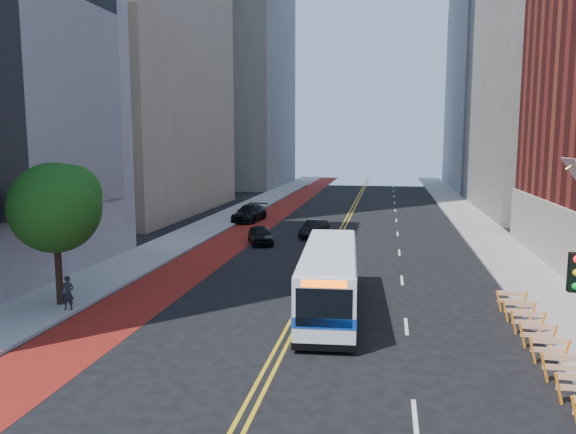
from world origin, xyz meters
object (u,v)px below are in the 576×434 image
(street_tree, at_px, (57,204))
(transit_bus, at_px, (329,278))
(car_a, at_px, (260,235))
(car_c, at_px, (249,213))
(car_b, at_px, (314,229))
(pedestrian, at_px, (68,293))

(street_tree, bearing_deg, transit_bus, 7.30)
(car_a, height_order, car_c, car_c)
(street_tree, relative_size, car_a, 1.67)
(car_b, bearing_deg, car_a, -124.72)
(street_tree, bearing_deg, car_b, 66.35)
(street_tree, distance_m, transit_bus, 13.11)
(transit_bus, height_order, pedestrian, transit_bus)
(street_tree, bearing_deg, pedestrian, -44.57)
(car_a, bearing_deg, pedestrian, -125.40)
(street_tree, distance_m, car_b, 23.64)
(street_tree, bearing_deg, car_c, 86.17)
(car_b, bearing_deg, car_c, 143.48)
(car_a, bearing_deg, car_b, 24.70)
(transit_bus, relative_size, car_b, 2.69)
(car_a, relative_size, car_c, 0.73)
(car_a, bearing_deg, car_c, 87.08)
(transit_bus, xyz_separation_m, car_c, (-10.63, 27.42, -0.77))
(car_b, height_order, pedestrian, pedestrian)
(car_c, relative_size, pedestrian, 3.47)
(street_tree, xyz_separation_m, transit_bus, (12.58, 1.61, -3.34))
(transit_bus, bearing_deg, pedestrian, -172.00)
(transit_bus, relative_size, pedestrian, 7.02)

